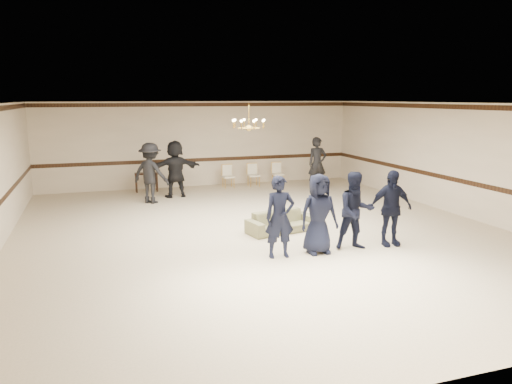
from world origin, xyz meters
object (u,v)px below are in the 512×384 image
settee (282,222)px  banquet_chair_left (228,176)px  adult_left (151,173)px  chandelier (249,116)px  boy_d (391,208)px  adult_mid (175,169)px  adult_right (317,164)px  boy_c (356,211)px  boy_a (280,217)px  banquet_chair_mid (254,175)px  console_table (147,182)px  boy_b (319,214)px  banquet_chair_right (278,174)px

settee → banquet_chair_left: bearing=75.2°
adult_left → chandelier: bearing=163.3°
boy_d → adult_mid: (-3.73, 7.11, 0.10)m
adult_right → boy_c: bearing=-107.8°
boy_d → settee: boy_d is taller
boy_a → banquet_chair_left: size_ratio=2.03×
boy_c → adult_left: (-3.73, 6.41, 0.10)m
adult_left → banquet_chair_mid: adult_left is taller
adult_mid → boy_c: bearing=107.6°
boy_d → adult_left: bearing=132.1°
console_table → chandelier: bearing=-65.2°
boy_b → console_table: boy_b is taller
boy_b → console_table: size_ratio=2.15×
boy_a → adult_mid: adult_mid is taller
chandelier → adult_right: chandelier is taller
boy_b → banquet_chair_left: boy_b is taller
console_table → boy_d: bearing=-58.5°
boy_a → adult_right: 7.84m
boy_d → banquet_chair_right: bearing=93.2°
settee → adult_mid: 5.62m
boy_c → adult_right: bearing=81.0°
chandelier → boy_d: (2.41, -3.02, -2.00)m
chandelier → adult_left: (-2.22, 3.39, -1.91)m
boy_c → banquet_chair_mid: size_ratio=2.03×
boy_a → boy_d: 2.70m
boy_a → console_table: size_ratio=2.15×
chandelier → boy_d: size_ratio=0.54×
adult_left → banquet_chair_left: (3.06, 1.80, -0.54)m
boy_b → settee: boy_b is taller
settee → adult_mid: bearing=97.2°
boy_b → settee: size_ratio=0.98×
boy_b → boy_d: bearing=0.5°
adult_right → boy_a: bearing=-120.4°
settee → banquet_chair_mid: size_ratio=2.08×
boy_c → banquet_chair_left: boy_c is taller
boy_b → adult_left: size_ratio=0.90×
boy_c → adult_right: (2.27, 6.71, 0.10)m
boy_b → settee: bearing=94.7°
adult_mid → adult_right: (5.10, -0.40, 0.00)m
boy_a → adult_mid: 7.18m
boy_a → adult_right: (4.07, 6.71, 0.10)m
boy_d → boy_c: bearing=-173.8°
chandelier → settee: 2.91m
adult_left → adult_right: same height
adult_right → banquet_chair_mid: (-1.94, 1.50, -0.54)m
banquet_chair_left → banquet_chair_right: (2.00, 0.00, 0.00)m
adult_mid → boy_d: bearing=113.6°
boy_d → console_table: bearing=124.8°
boy_b → adult_mid: size_ratio=0.90×
boy_c → settee: boy_c is taller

